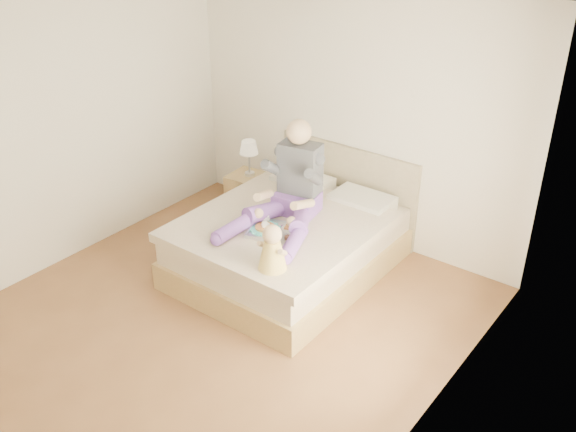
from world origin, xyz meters
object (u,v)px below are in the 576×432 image
Objects in this scene: bed at (293,240)px; nightstand at (250,197)px; baby at (273,251)px; adult at (290,191)px; tray at (275,229)px.

bed reaches higher than nightstand.
baby is at bearing -48.21° from nightstand.
adult is 2.16× the size of tray.
tray is at bearing -89.49° from adult.
nightstand is at bearing 152.25° from bed.
nightstand is (-1.03, 0.54, -0.05)m from bed.
bed is 1.16m from nightstand.
tray reaches higher than nightstand.
baby is (0.42, -0.80, -0.12)m from adult.
bed is at bearing -32.14° from nightstand.
adult reaches higher than bed.
bed is 0.58m from adult.
tray is at bearing -78.89° from bed.
nightstand is 1.36m from adult.
nightstand is at bearing 135.37° from baby.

